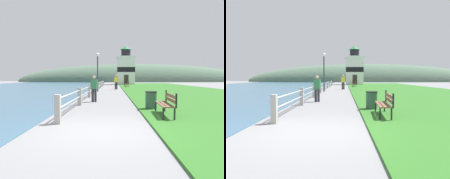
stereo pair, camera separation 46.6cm
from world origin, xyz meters
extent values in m
plane|color=slate|center=(0.00, 0.00, 0.00)|extent=(160.00, 160.00, 0.00)
cube|color=#2D6623|center=(7.49, 19.14, 0.03)|extent=(12.00, 57.41, 0.06)
cube|color=#A8A399|center=(-1.39, 1.00, 0.46)|extent=(0.18, 0.18, 0.92)
cube|color=#A8A399|center=(-1.39, 5.50, 0.46)|extent=(0.18, 0.18, 0.92)
cube|color=#A8A399|center=(-1.39, 10.01, 0.46)|extent=(0.18, 0.18, 0.92)
cube|color=#A8A399|center=(-1.39, 14.51, 0.46)|extent=(0.18, 0.18, 0.92)
cube|color=#A8A399|center=(-1.39, 19.02, 0.46)|extent=(0.18, 0.18, 0.92)
cube|color=#A8A399|center=(-1.39, 23.52, 0.46)|extent=(0.18, 0.18, 0.92)
cube|color=#A8A399|center=(-1.39, 28.03, 0.46)|extent=(0.18, 0.18, 0.92)
cube|color=#A8A399|center=(-1.39, 32.53, 0.46)|extent=(0.18, 0.18, 0.92)
cylinder|color=#B2B2B7|center=(-1.39, 16.77, 0.78)|extent=(0.06, 31.53, 0.06)
cylinder|color=#B2B2B7|center=(-1.39, 16.77, 0.46)|extent=(0.06, 31.53, 0.06)
cube|color=brown|center=(2.10, 2.27, 0.47)|extent=(0.23, 1.90, 0.04)
cube|color=brown|center=(2.25, 2.26, 0.47)|extent=(0.23, 1.90, 0.04)
cube|color=brown|center=(2.39, 2.25, 0.47)|extent=(0.23, 1.90, 0.04)
cube|color=brown|center=(2.48, 2.25, 0.79)|extent=(0.17, 1.89, 0.11)
cube|color=brown|center=(2.48, 2.25, 0.63)|extent=(0.17, 1.89, 0.11)
cube|color=black|center=(2.00, 1.35, 0.23)|extent=(0.05, 0.05, 0.45)
cube|color=black|center=(2.12, 3.19, 0.23)|extent=(0.05, 0.05, 0.45)
cube|color=black|center=(2.37, 1.33, 0.23)|extent=(0.05, 0.05, 0.45)
cube|color=black|center=(2.49, 3.17, 0.23)|extent=(0.05, 0.05, 0.45)
cube|color=black|center=(2.42, 1.33, 0.70)|extent=(0.05, 0.05, 0.49)
cube|color=black|center=(2.53, 3.17, 0.70)|extent=(0.05, 0.05, 0.49)
cube|color=brown|center=(2.21, 27.31, 0.47)|extent=(0.20, 1.80, 0.04)
cube|color=brown|center=(2.36, 27.31, 0.47)|extent=(0.20, 1.80, 0.04)
cube|color=brown|center=(2.51, 27.32, 0.47)|extent=(0.20, 1.80, 0.04)
cube|color=brown|center=(2.59, 27.33, 0.79)|extent=(0.14, 1.80, 0.11)
cube|color=brown|center=(2.59, 27.33, 0.63)|extent=(0.14, 1.80, 0.11)
cube|color=black|center=(2.22, 26.43, 0.23)|extent=(0.05, 0.05, 0.45)
cube|color=black|center=(2.13, 28.18, 0.23)|extent=(0.05, 0.05, 0.45)
cube|color=black|center=(2.59, 26.45, 0.23)|extent=(0.05, 0.05, 0.45)
cube|color=black|center=(2.50, 28.20, 0.23)|extent=(0.05, 0.05, 0.45)
cube|color=black|center=(2.64, 26.45, 0.70)|extent=(0.05, 0.05, 0.49)
cube|color=black|center=(2.55, 28.20, 0.70)|extent=(0.05, 0.05, 0.49)
cube|color=white|center=(2.98, 39.65, 2.77)|extent=(3.49, 3.49, 5.54)
cube|color=black|center=(2.98, 39.65, 3.05)|extent=(3.53, 3.53, 1.00)
cube|color=white|center=(2.98, 39.65, 5.66)|extent=(4.01, 4.01, 0.25)
cylinder|color=black|center=(2.98, 39.65, 6.49)|extent=(1.92, 1.92, 1.40)
cone|color=#23703D|center=(2.98, 39.65, 7.57)|extent=(2.40, 2.40, 0.77)
cube|color=#332823|center=(2.98, 37.89, 1.00)|extent=(0.90, 0.06, 2.00)
cylinder|color=#28282D|center=(0.62, 20.79, 0.44)|extent=(0.16, 0.16, 0.87)
cylinder|color=#28282D|center=(0.80, 20.87, 0.44)|extent=(0.16, 0.16, 0.87)
cube|color=yellow|center=(0.71, 20.83, 1.20)|extent=(0.50, 0.39, 0.66)
sphere|color=tan|center=(0.71, 20.83, 1.67)|extent=(0.24, 0.24, 0.24)
cylinder|color=#28282D|center=(-0.87, 7.18, 0.38)|extent=(0.14, 0.14, 0.77)
cylinder|color=#28282D|center=(-0.70, 7.16, 0.38)|extent=(0.14, 0.14, 0.77)
cube|color=#337A47|center=(-0.79, 7.17, 1.05)|extent=(0.41, 0.26, 0.57)
sphere|color=tan|center=(-0.79, 7.17, 1.47)|extent=(0.21, 0.21, 0.21)
cylinder|color=#2D5138|center=(2.06, 3.98, 0.40)|extent=(0.50, 0.50, 0.80)
cylinder|color=black|center=(2.06, 3.98, 0.82)|extent=(0.54, 0.54, 0.04)
cylinder|color=#333338|center=(-1.24, 16.61, 1.80)|extent=(0.12, 0.12, 3.60)
sphere|color=white|center=(-1.24, 16.61, 3.78)|extent=(0.36, 0.36, 0.36)
ellipsoid|color=#4C6651|center=(8.00, 68.27, 0.00)|extent=(80.00, 16.00, 12.00)
camera|label=1|loc=(0.35, -5.79, 1.46)|focal=35.00mm
camera|label=2|loc=(0.82, -5.78, 1.46)|focal=35.00mm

